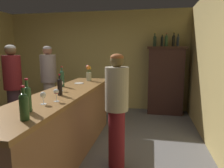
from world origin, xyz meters
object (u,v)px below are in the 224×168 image
wine_bottle_syrah (62,78)px  cheese_plate (79,83)px  display_cabinet (165,79)px  patron_in_grey (13,84)px  wine_bottle_merlot (27,97)px  wine_glass_front (61,83)px  flower_arrangement (89,73)px  patron_redhead (49,79)px  bartender (117,106)px  display_bottle_right (178,41)px  wine_glass_rear (24,98)px  display_bottle_center (166,40)px  wine_bottle_riesling (24,105)px  display_bottle_midleft (162,41)px  bar_counter (64,125)px  display_bottle_left (155,40)px  display_bottle_midright (174,40)px  wine_bottle_malbec (60,86)px  wine_glass_spare (43,96)px  wine_glass_mid (56,92)px

wine_bottle_syrah → cheese_plate: bearing=63.2°
display_cabinet → patron_in_grey: 3.47m
wine_bottle_merlot → wine_glass_front: 1.05m
wine_bottle_syrah → flower_arrangement: 0.76m
flower_arrangement → patron_redhead: patron_redhead is taller
bartender → display_cabinet: bearing=-98.4°
wine_bottle_syrah → wine_bottle_merlot: wine_bottle_syrah is taller
flower_arrangement → display_bottle_right: bearing=37.6°
wine_glass_rear → flower_arrangement: (0.07, 2.00, 0.06)m
display_bottle_center → wine_bottle_syrah: bearing=-129.9°
bartender → display_bottle_center: bearing=-98.1°
wine_bottle_merlot → bartender: bearing=49.2°
wine_bottle_riesling → patron_redhead: patron_redhead is taller
display_bottle_midleft → bar_counter: bearing=-119.3°
display_bottle_left → display_bottle_center: 0.28m
wine_glass_front → display_bottle_midleft: size_ratio=0.52×
bar_counter → display_bottle_left: display_bottle_left is taller
display_bottle_left → display_bottle_center: size_ratio=1.07×
cheese_plate → display_bottle_center: (1.61, 1.78, 0.83)m
display_bottle_center → display_bottle_midleft: bearing=180.0°
display_bottle_midright → flower_arrangement: bearing=-140.8°
display_bottle_left → wine_bottle_merlot: bearing=-109.0°
display_cabinet → flower_arrangement: display_cabinet is taller
display_bottle_right → patron_redhead: (-2.95, -0.89, -0.89)m
wine_bottle_malbec → cheese_plate: 0.99m
display_cabinet → wine_bottle_syrah: size_ratio=5.03×
wine_bottle_syrah → display_bottle_midleft: (1.68, 2.12, 0.68)m
wine_bottle_merlot → wine_glass_spare: (0.00, 0.29, -0.04)m
flower_arrangement → display_bottle_center: 2.19m
wine_glass_spare → bartender: bearing=37.6°
wine_bottle_syrah → wine_bottle_merlot: 1.44m
wine_bottle_malbec → wine_glass_rear: bearing=-99.4°
wine_bottle_malbec → wine_glass_spare: wine_bottle_malbec is taller
patron_in_grey → bartender: bearing=13.7°
display_bottle_midright → bartender: (-0.93, -2.68, -0.98)m
wine_bottle_syrah → patron_in_grey: 1.26m
wine_bottle_malbec → flower_arrangement: size_ratio=0.92×
cheese_plate → patron_redhead: size_ratio=0.10×
bar_counter → wine_glass_mid: bearing=-73.0°
display_bottle_midleft → display_bottle_right: size_ratio=1.00×
wine_glass_spare → display_bottle_midright: size_ratio=0.41×
wine_glass_spare → display_bottle_left: display_bottle_left is taller
wine_glass_rear → patron_redhead: 2.73m
wine_bottle_merlot → flower_arrangement: bearing=91.4°
wine_glass_front → wine_glass_spare: wine_glass_front is taller
display_cabinet → display_bottle_midright: 0.97m
wine_glass_front → wine_glass_spare: bearing=-79.6°
display_bottle_right → wine_bottle_malbec: bearing=-122.9°
wine_bottle_merlot → display_bottle_right: display_bottle_right is taller
wine_glass_front → display_bottle_left: (1.35, 2.49, 0.73)m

